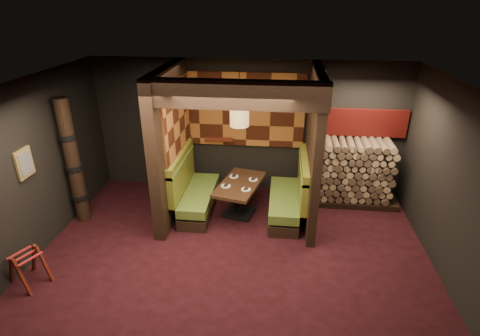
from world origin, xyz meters
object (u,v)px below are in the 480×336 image
Objects in this scene: booth_bench_right at (290,198)px; dining_table at (240,194)px; booth_bench_left at (194,193)px; pendant_lamp at (239,114)px; totem_column at (73,163)px; firewood_stack at (357,173)px; luggage_rack at (28,266)px.

booth_bench_right reaches higher than dining_table.
pendant_lamp reaches higher than booth_bench_left.
dining_table is at bearing 90.00° from pendant_lamp.
pendant_lamp is 3.17m from totem_column.
booth_bench_left is 3.33m from firewood_stack.
booth_bench_right is 0.67× the size of totem_column.
booth_bench_left is 2.30m from totem_column.
booth_bench_left is 1.89m from booth_bench_right.
pendant_lamp is (0.00, -0.05, 1.63)m from dining_table.
pendant_lamp reaches higher than booth_bench_right.
luggage_rack is at bearing -142.28° from pendant_lamp.
totem_column reaches higher than dining_table.
booth_bench_left reaches higher than luggage_rack.
pendant_lamp reaches higher than totem_column.
dining_table is at bearing 38.33° from luggage_rack.
firewood_stack reaches higher than luggage_rack.
firewood_stack is (2.33, 0.78, -1.40)m from pendant_lamp.
totem_column reaches higher than luggage_rack.
dining_table is at bearing -1.60° from booth_bench_left.
dining_table is at bearing -162.67° from firewood_stack.
firewood_stack is (1.35, 0.70, 0.28)m from booth_bench_right.
luggage_rack is at bearing -141.67° from dining_table.
booth_bench_left is 2.38× the size of luggage_rack.
firewood_stack is at bearing 30.06° from luggage_rack.
booth_bench_right is (1.89, 0.00, 0.00)m from booth_bench_left.
dining_table is 1.63m from pendant_lamp.
firewood_stack is (2.33, 0.73, 0.23)m from dining_table.
totem_column is at bearing -166.81° from firewood_stack.
dining_table reaches higher than luggage_rack.
firewood_stack is (5.25, 3.04, 0.38)m from luggage_rack.
totem_column is (-3.01, -0.47, -0.89)m from pendant_lamp.
booth_bench_right is 4.55m from luggage_rack.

